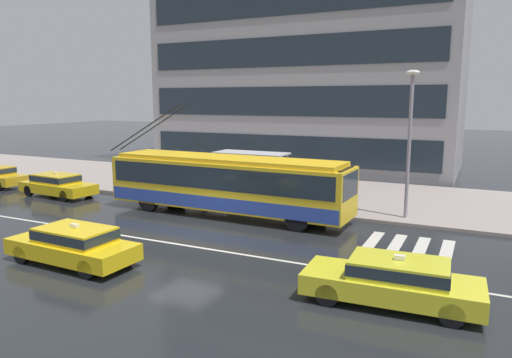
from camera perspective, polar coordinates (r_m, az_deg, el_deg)
The scene contains 18 objects.
ground_plane at distance 19.59m, azimuth -8.39°, elevation -6.69°, with size 160.00×160.00×0.00m, color black.
sidewalk_slab at distance 28.42m, azimuth 3.29°, elevation -1.36°, with size 80.00×10.00×0.14m, color gray.
crosswalk_stripe_edge_near at distance 18.36m, azimuth 13.36°, elevation -7.95°, with size 0.44×4.40×0.01m, color beige.
crosswalk_stripe_inner_a at distance 18.20m, azimuth 16.15°, elevation -8.23°, with size 0.44×4.40×0.01m, color beige.
crosswalk_stripe_center at distance 18.09m, azimuth 18.99°, elevation -8.49°, with size 0.44×4.40×0.01m, color beige.
crosswalk_stripe_inner_b at distance 18.02m, azimuth 21.86°, elevation -8.73°, with size 0.44×4.40×0.01m, color beige.
lane_centre_line at distance 18.66m, azimuth -10.47°, elevation -7.57°, with size 72.00×0.14×0.01m, color silver.
trolleybus at distance 22.37m, azimuth -3.53°, elevation -0.50°, with size 12.93×2.83×5.22m.
taxi_queued_behind_bus at distance 29.14m, azimuth -22.86°, elevation -0.57°, with size 4.75×2.13×1.39m.
taxi_oncoming_far at distance 13.42m, azimuth 16.32°, elevation -11.55°, with size 4.75×2.01×1.39m.
taxi_oncoming_near at distance 17.04m, azimuth -21.18°, elevation -7.27°, with size 4.64×1.94×1.39m.
bus_shelter at distance 25.19m, azimuth -0.38°, elevation 1.81°, with size 3.90×1.67×2.56m.
pedestrian_at_shelter at distance 25.15m, azimuth 3.56°, elevation 0.94°, with size 1.12×1.12×1.94m.
pedestrian_approaching_curb at distance 22.99m, azimuth 5.84°, elevation 0.43°, with size 1.34×1.34×2.04m.
pedestrian_walking_past at distance 27.57m, azimuth -6.21°, elevation 1.71°, with size 1.10×1.10×1.98m.
pedestrian_waiting_by_pole at distance 25.65m, azimuth -3.01°, elevation 1.20°, with size 1.08×1.08×2.03m.
street_lamp at distance 22.09m, azimuth 18.07°, elevation 5.43°, with size 0.60×0.32×6.58m.
office_tower_corner_left at distance 39.92m, azimuth 6.80°, elevation 19.35°, with size 23.23×11.91×24.54m.
Camera 1 is at (10.65, -15.52, 5.45)m, focal length 33.15 mm.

